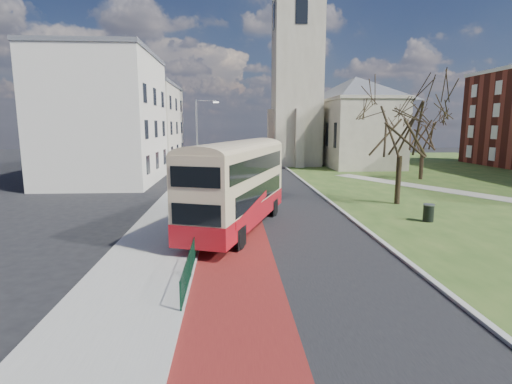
{
  "coord_description": "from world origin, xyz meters",
  "views": [
    {
      "loc": [
        -1.35,
        -19.7,
        5.83
      ],
      "look_at": [
        0.06,
        2.93,
        2.0
      ],
      "focal_mm": 28.0,
      "sensor_mm": 36.0,
      "label": 1
    }
  ],
  "objects": [
    {
      "name": "pavement_west",
      "position": [
        -5.0,
        20.0,
        0.06
      ],
      "size": [
        4.0,
        120.0,
        0.12
      ],
      "primitive_type": "cube",
      "color": "gray",
      "rests_on": "ground"
    },
    {
      "name": "winter_tree_far",
      "position": [
        19.01,
        21.74,
        5.74
      ],
      "size": [
        7.04,
        7.04,
        8.24
      ],
      "rotation": [
        0.0,
        0.0,
        0.31
      ],
      "color": "#332419",
      "rests_on": "grass_green"
    },
    {
      "name": "streetlamp",
      "position": [
        -4.35,
        18.0,
        4.59
      ],
      "size": [
        2.13,
        0.18,
        8.0
      ],
      "color": "gray",
      "rests_on": "pavement_west"
    },
    {
      "name": "winter_tree_near",
      "position": [
        10.92,
        8.68,
        6.38
      ],
      "size": [
        7.37,
        7.37,
        9.15
      ],
      "rotation": [
        0.0,
        0.0,
        -0.21
      ],
      "color": "black",
      "rests_on": "grass_green"
    },
    {
      "name": "grass_green",
      "position": [
        26.0,
        22.0,
        0.02
      ],
      "size": [
        40.0,
        80.0,
        0.04
      ],
      "primitive_type": "cube",
      "color": "#2B4A1A",
      "rests_on": "ground"
    },
    {
      "name": "footpath",
      "position": [
        20.0,
        10.0,
        0.06
      ],
      "size": [
        18.84,
        32.82,
        0.03
      ],
      "primitive_type": "cube",
      "rotation": [
        0.0,
        0.0,
        0.49
      ],
      "color": "#9E998C",
      "rests_on": "grass_green"
    },
    {
      "name": "bus_lane",
      "position": [
        -1.2,
        20.0,
        0.01
      ],
      "size": [
        3.4,
        120.0,
        0.01
      ],
      "primitive_type": "cube",
      "color": "#591414",
      "rests_on": "ground"
    },
    {
      "name": "ground",
      "position": [
        0.0,
        0.0,
        0.0
      ],
      "size": [
        160.0,
        160.0,
        0.0
      ],
      "primitive_type": "plane",
      "color": "black",
      "rests_on": "ground"
    },
    {
      "name": "bus",
      "position": [
        -1.01,
        2.19,
        2.71
      ],
      "size": [
        6.17,
        11.6,
        4.75
      ],
      "rotation": [
        0.0,
        0.0,
        -0.33
      ],
      "color": "#9F0E17",
      "rests_on": "ground"
    },
    {
      "name": "kerb_east",
      "position": [
        6.1,
        22.0,
        0.07
      ],
      "size": [
        0.25,
        80.0,
        0.13
      ],
      "primitive_type": "cube",
      "color": "#999993",
      "rests_on": "ground"
    },
    {
      "name": "street_block_far",
      "position": [
        -14.0,
        38.0,
        5.76
      ],
      "size": [
        10.3,
        16.3,
        11.5
      ],
      "color": "beige",
      "rests_on": "ground"
    },
    {
      "name": "kerb_west",
      "position": [
        -3.0,
        20.0,
        0.07
      ],
      "size": [
        0.25,
        120.0,
        0.13
      ],
      "primitive_type": "cube",
      "color": "#999993",
      "rests_on": "ground"
    },
    {
      "name": "road_carriageway",
      "position": [
        1.5,
        20.0,
        0.01
      ],
      "size": [
        9.0,
        120.0,
        0.01
      ],
      "primitive_type": "cube",
      "color": "black",
      "rests_on": "ground"
    },
    {
      "name": "pedestrian_railing",
      "position": [
        -2.95,
        4.0,
        0.55
      ],
      "size": [
        0.07,
        24.0,
        1.12
      ],
      "color": "#0D3924",
      "rests_on": "ground"
    },
    {
      "name": "street_block_near",
      "position": [
        -14.0,
        22.0,
        6.51
      ],
      "size": [
        10.3,
        14.3,
        13.0
      ],
      "color": "beige",
      "rests_on": "ground"
    },
    {
      "name": "gothic_church",
      "position": [
        12.56,
        38.0,
        13.13
      ],
      "size": [
        16.38,
        18.0,
        40.0
      ],
      "color": "gray",
      "rests_on": "ground"
    },
    {
      "name": "litter_bin",
      "position": [
        10.53,
        3.15,
        0.58
      ],
      "size": [
        0.79,
        0.79,
        1.07
      ],
      "rotation": [
        0.0,
        0.0,
        0.2
      ],
      "color": "black",
      "rests_on": "grass_green"
    }
  ]
}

